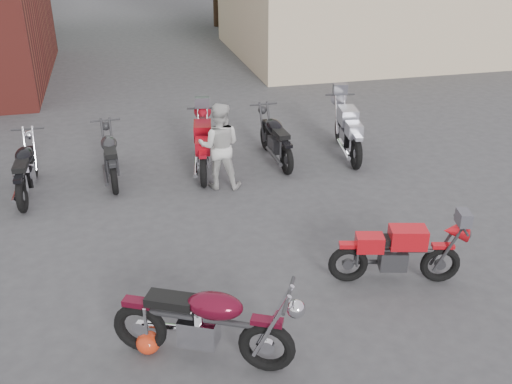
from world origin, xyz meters
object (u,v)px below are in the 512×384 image
object	(u,v)px
row_bike_2	(25,167)
row_bike_6	(348,128)
sportbike	(398,250)
person_light	(220,146)
row_bike_5	(275,136)
row_bike_3	(110,154)
helmet	(148,343)
vintage_motorcycle	(205,318)
row_bike_4	(203,144)

from	to	relation	value
row_bike_2	row_bike_6	distance (m)	6.46
sportbike	row_bike_2	world-z (taller)	row_bike_2
person_light	row_bike_2	size ratio (longest dim) A/B	0.86
sportbike	row_bike_5	bearing A→B (deg)	109.66
row_bike_3	row_bike_5	bearing A→B (deg)	-90.58
helmet	row_bike_3	bearing A→B (deg)	93.31
vintage_motorcycle	row_bike_4	world-z (taller)	vintage_motorcycle
vintage_motorcycle	person_light	xyz separation A→B (m)	(1.05, 4.64, 0.22)
sportbike	helmet	distance (m)	3.56
row_bike_4	row_bike_3	bearing A→B (deg)	98.49
vintage_motorcycle	row_bike_5	size ratio (longest dim) A/B	1.09
sportbike	helmet	bearing A→B (deg)	-155.41
row_bike_4	row_bike_5	xyz separation A→B (m)	(1.54, 0.16, -0.03)
person_light	row_bike_5	world-z (taller)	person_light
row_bike_4	helmet	bearing A→B (deg)	173.13
vintage_motorcycle	row_bike_4	bearing A→B (deg)	107.44
sportbike	row_bike_5	distance (m)	4.70
person_light	row_bike_2	xyz separation A→B (m)	(-3.50, 0.53, -0.27)
helmet	row_bike_4	world-z (taller)	row_bike_4
row_bike_6	row_bike_3	bearing A→B (deg)	100.39
row_bike_3	row_bike_4	bearing A→B (deg)	-93.69
sportbike	helmet	size ratio (longest dim) A/B	6.07
row_bike_6	sportbike	bearing A→B (deg)	175.30
vintage_motorcycle	row_bike_2	size ratio (longest dim) A/B	1.09
vintage_motorcycle	row_bike_5	distance (m)	6.11
helmet	person_light	world-z (taller)	person_light
person_light	row_bike_3	xyz separation A→B (m)	(-1.99, 0.85, -0.29)
row_bike_3	row_bike_6	distance (m)	4.94
row_bike_3	row_bike_4	xyz separation A→B (m)	(1.80, -0.03, 0.05)
row_bike_3	row_bike_4	size ratio (longest dim) A/B	0.91
vintage_motorcycle	person_light	size ratio (longest dim) A/B	1.27
row_bike_4	row_bike_6	xyz separation A→B (m)	(3.13, 0.12, 0.02)
row_bike_5	row_bike_6	xyz separation A→B (m)	(1.59, -0.04, 0.05)
vintage_motorcycle	sportbike	distance (m)	2.99
helmet	row_bike_5	xyz separation A→B (m)	(3.05, 5.30, 0.42)
row_bike_2	row_bike_5	xyz separation A→B (m)	(4.86, 0.45, 0.00)
row_bike_5	vintage_motorcycle	bearing A→B (deg)	154.52
row_bike_4	row_bike_5	bearing A→B (deg)	-74.78
helmet	row_bike_5	distance (m)	6.13
vintage_motorcycle	person_light	bearing A→B (deg)	103.70
sportbike	row_bike_6	world-z (taller)	row_bike_6
row_bike_5	row_bike_3	bearing A→B (deg)	89.94
person_light	row_bike_4	size ratio (longest dim) A/B	0.81
helmet	row_bike_5	size ratio (longest dim) A/B	0.15
helmet	row_bike_2	distance (m)	5.20
sportbike	row_bike_5	xyz separation A→B (m)	(-0.43, 4.68, 0.04)
person_light	row_bike_5	size ratio (longest dim) A/B	0.86
vintage_motorcycle	row_bike_6	size ratio (longest dim) A/B	1.00
person_light	row_bike_3	bearing A→B (deg)	-6.87
row_bike_4	row_bike_2	bearing A→B (deg)	104.44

